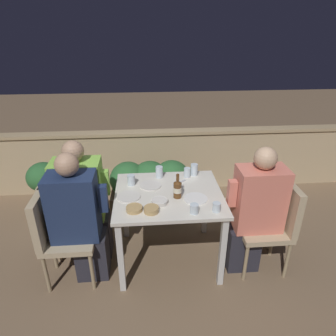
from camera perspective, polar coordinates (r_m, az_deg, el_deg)
ground_plane at (r=3.13m, az=0.10°, el=-16.52°), size 16.00×16.00×0.00m
parapet_wall at (r=4.10m, az=-1.56°, el=1.59°), size 9.00×0.18×0.84m
dining_table at (r=2.74m, az=0.11°, el=-6.58°), size 0.96×0.84×0.74m
planter_hedge at (r=3.59m, az=-3.40°, el=-3.25°), size 0.94×0.47×0.66m
chair_left_near at (r=2.79m, az=-20.38°, el=-10.79°), size 0.45×0.44×0.87m
person_navy_jumper at (r=2.69m, az=-16.51°, el=-9.29°), size 0.48×0.26×1.22m
chair_left_far at (r=3.02m, az=-19.32°, el=-7.57°), size 0.45×0.44×0.87m
person_green_blouse at (r=2.93m, az=-15.73°, el=-6.20°), size 0.50×0.26×1.21m
chair_right_near at (r=2.91m, az=19.59°, el=-8.99°), size 0.45×0.44×0.87m
person_coral_top at (r=2.79m, az=16.04°, el=-7.91°), size 0.49×0.26×1.22m
chair_right_far at (r=3.12m, az=17.27°, el=-6.03°), size 0.45×0.44×0.87m
beer_bottle at (r=2.59m, az=1.82°, el=-3.95°), size 0.07×0.07×0.22m
plate_0 at (r=2.80m, az=-3.36°, el=-3.36°), size 0.20×0.20×0.01m
plate_1 at (r=2.65m, az=-7.48°, el=-5.43°), size 0.20×0.20×0.01m
plate_2 at (r=2.61m, az=5.29°, el=-5.85°), size 0.21×0.21×0.01m
bowl_0 at (r=2.43m, az=-3.19°, el=-7.85°), size 0.12×0.12×0.05m
bowl_1 at (r=2.53m, az=-1.62°, el=-6.35°), size 0.14×0.14×0.04m
bowl_2 at (r=2.46m, az=-6.45°, el=-7.66°), size 0.13×0.13×0.04m
glass_cup_0 at (r=2.82m, az=-7.03°, el=-2.29°), size 0.07×0.07×0.10m
glass_cup_1 at (r=2.96m, az=3.66°, el=-0.85°), size 0.06×0.06×0.09m
glass_cup_2 at (r=2.93m, az=-1.68°, el=-0.77°), size 0.07×0.07×0.11m
glass_cup_3 at (r=2.41m, az=5.00°, el=-7.75°), size 0.07×0.07×0.08m
glass_cup_4 at (r=2.46m, az=9.22°, el=-7.36°), size 0.07×0.07×0.08m
glass_cup_5 at (r=2.99m, az=5.00°, el=-0.32°), size 0.07×0.07×0.12m
fork_0 at (r=2.85m, az=2.15°, el=-2.85°), size 0.14×0.12×0.01m
potted_plant at (r=3.74m, az=-22.42°, el=-2.97°), size 0.37×0.37×0.70m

